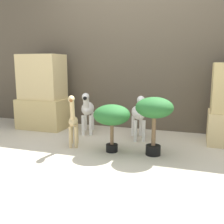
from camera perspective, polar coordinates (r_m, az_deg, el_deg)
ground_plane at (r=2.90m, az=-0.84°, el=-9.67°), size 14.00×14.00×0.00m
wall_back at (r=4.04m, az=5.68°, el=11.88°), size 6.40×0.08×2.20m
rock_pillar_left at (r=4.20m, az=-14.82°, el=3.76°), size 0.73×0.49×1.14m
zebra_right at (r=3.46m, az=5.84°, el=-0.18°), size 0.31×0.55×0.61m
zebra_left at (r=3.77m, az=-5.36°, el=0.72°), size 0.30×0.55×0.61m
giraffe_figurine at (r=3.18m, az=-8.48°, el=-1.74°), size 0.24×0.41×0.65m
potted_palm_front at (r=2.86m, az=9.19°, el=0.21°), size 0.41×0.41×0.65m
potted_palm_back at (r=2.95m, az=-0.03°, el=-0.93°), size 0.42×0.42×0.55m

